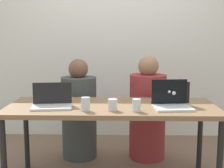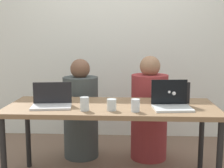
{
  "view_description": "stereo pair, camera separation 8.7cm",
  "coord_description": "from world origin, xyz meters",
  "px_view_note": "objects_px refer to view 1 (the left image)",
  "views": [
    {
      "loc": [
        0.07,
        -2.7,
        1.35
      ],
      "look_at": [
        0.0,
        0.07,
        0.91
      ],
      "focal_mm": 50.0,
      "sensor_mm": 36.0,
      "label": 1
    },
    {
      "loc": [
        0.15,
        -2.7,
        1.35
      ],
      "look_at": [
        0.0,
        0.07,
        0.91
      ],
      "focal_mm": 50.0,
      "sensor_mm": 36.0,
      "label": 2
    }
  ],
  "objects_px": {
    "laptop_front_right": "(171,102)",
    "water_glass_left": "(86,105)",
    "laptop_front_left": "(52,102)",
    "laptop_back_right": "(171,99)",
    "person_on_right": "(147,113)",
    "water_glass_right": "(137,106)",
    "water_glass_center": "(113,106)",
    "person_on_left": "(79,114)"
  },
  "relations": [
    {
      "from": "person_on_right",
      "to": "laptop_front_left",
      "type": "xyz_separation_m",
      "value": [
        -0.89,
        -0.71,
        0.27
      ]
    },
    {
      "from": "person_on_left",
      "to": "water_glass_right",
      "type": "bearing_deg",
      "value": 108.98
    },
    {
      "from": "laptop_front_right",
      "to": "water_glass_left",
      "type": "distance_m",
      "value": 0.73
    },
    {
      "from": "water_glass_right",
      "to": "water_glass_left",
      "type": "bearing_deg",
      "value": 178.8
    },
    {
      "from": "water_glass_left",
      "to": "person_on_right",
      "type": "bearing_deg",
      "value": 54.92
    },
    {
      "from": "person_on_left",
      "to": "laptop_front_left",
      "type": "xyz_separation_m",
      "value": [
        -0.14,
        -0.71,
        0.29
      ]
    },
    {
      "from": "water_glass_right",
      "to": "laptop_front_right",
      "type": "bearing_deg",
      "value": 24.17
    },
    {
      "from": "laptop_back_right",
      "to": "laptop_front_left",
      "type": "bearing_deg",
      "value": -0.02
    },
    {
      "from": "person_on_left",
      "to": "water_glass_center",
      "type": "relative_size",
      "value": 11.4
    },
    {
      "from": "laptop_back_right",
      "to": "laptop_front_right",
      "type": "height_order",
      "value": "laptop_front_right"
    },
    {
      "from": "person_on_right",
      "to": "water_glass_left",
      "type": "relative_size",
      "value": 9.93
    },
    {
      "from": "laptop_front_left",
      "to": "water_glass_center",
      "type": "relative_size",
      "value": 3.77
    },
    {
      "from": "laptop_front_right",
      "to": "water_glass_center",
      "type": "distance_m",
      "value": 0.51
    },
    {
      "from": "person_on_right",
      "to": "laptop_front_left",
      "type": "bearing_deg",
      "value": 41.2
    },
    {
      "from": "person_on_left",
      "to": "laptop_back_right",
      "type": "relative_size",
      "value": 3.36
    },
    {
      "from": "laptop_front_right",
      "to": "water_glass_center",
      "type": "xyz_separation_m",
      "value": [
        -0.5,
        -0.11,
        -0.01
      ]
    },
    {
      "from": "laptop_front_left",
      "to": "laptop_back_right",
      "type": "height_order",
      "value": "laptop_back_right"
    },
    {
      "from": "person_on_left",
      "to": "water_glass_left",
      "type": "xyz_separation_m",
      "value": [
        0.17,
        -0.83,
        0.29
      ]
    },
    {
      "from": "laptop_front_right",
      "to": "water_glass_right",
      "type": "height_order",
      "value": "laptop_front_right"
    },
    {
      "from": "person_on_left",
      "to": "water_glass_left",
      "type": "height_order",
      "value": "person_on_left"
    },
    {
      "from": "person_on_right",
      "to": "laptop_back_right",
      "type": "distance_m",
      "value": 0.63
    },
    {
      "from": "person_on_right",
      "to": "laptop_front_left",
      "type": "distance_m",
      "value": 1.17
    },
    {
      "from": "laptop_front_left",
      "to": "laptop_back_right",
      "type": "xyz_separation_m",
      "value": [
        1.05,
        0.17,
        0.0
      ]
    },
    {
      "from": "water_glass_left",
      "to": "water_glass_right",
      "type": "xyz_separation_m",
      "value": [
        0.42,
        -0.01,
        -0.0
      ]
    },
    {
      "from": "person_on_left",
      "to": "laptop_front_left",
      "type": "relative_size",
      "value": 3.02
    },
    {
      "from": "person_on_left",
      "to": "laptop_front_left",
      "type": "height_order",
      "value": "person_on_left"
    },
    {
      "from": "laptop_front_right",
      "to": "water_glass_left",
      "type": "bearing_deg",
      "value": -176.31
    },
    {
      "from": "water_glass_center",
      "to": "water_glass_right",
      "type": "bearing_deg",
      "value": -8.34
    },
    {
      "from": "person_on_left",
      "to": "laptop_front_right",
      "type": "bearing_deg",
      "value": 125.89
    },
    {
      "from": "water_glass_center",
      "to": "laptop_front_left",
      "type": "bearing_deg",
      "value": 169.06
    },
    {
      "from": "laptop_back_right",
      "to": "water_glass_left",
      "type": "bearing_deg",
      "value": 12.2
    },
    {
      "from": "water_glass_right",
      "to": "water_glass_center",
      "type": "height_order",
      "value": "water_glass_right"
    },
    {
      "from": "person_on_left",
      "to": "water_glass_center",
      "type": "bearing_deg",
      "value": 99.74
    },
    {
      "from": "laptop_back_right",
      "to": "water_glass_center",
      "type": "bearing_deg",
      "value": 18.3
    },
    {
      "from": "laptop_front_right",
      "to": "laptop_back_right",
      "type": "bearing_deg",
      "value": 76.91
    },
    {
      "from": "person_on_right",
      "to": "laptop_back_right",
      "type": "xyz_separation_m",
      "value": [
        0.16,
        -0.54,
        0.27
      ]
    },
    {
      "from": "person_on_right",
      "to": "water_glass_right",
      "type": "relative_size",
      "value": 10.87
    },
    {
      "from": "laptop_front_left",
      "to": "laptop_front_right",
      "type": "height_order",
      "value": "laptop_front_right"
    },
    {
      "from": "laptop_front_left",
      "to": "laptop_front_right",
      "type": "relative_size",
      "value": 1.06
    },
    {
      "from": "laptop_front_left",
      "to": "water_glass_center",
      "type": "distance_m",
      "value": 0.54
    },
    {
      "from": "person_on_left",
      "to": "laptop_back_right",
      "type": "bearing_deg",
      "value": 133.48
    },
    {
      "from": "laptop_front_left",
      "to": "laptop_back_right",
      "type": "distance_m",
      "value": 1.06
    }
  ]
}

